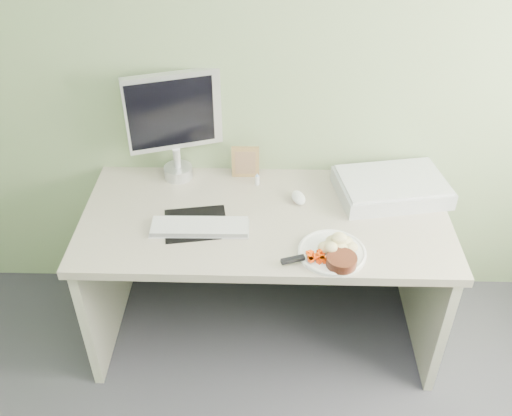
{
  "coord_description": "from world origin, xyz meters",
  "views": [
    {
      "loc": [
        0.01,
        -0.33,
        2.25
      ],
      "look_at": [
        -0.04,
        1.5,
        0.87
      ],
      "focal_mm": 40.0,
      "sensor_mm": 36.0,
      "label": 1
    }
  ],
  "objects_px": {
    "desk": "(265,248)",
    "scanner": "(391,188)",
    "plate": "(332,252)",
    "monitor": "(174,121)"
  },
  "relations": [
    {
      "from": "plate",
      "to": "monitor",
      "type": "height_order",
      "value": "monitor"
    },
    {
      "from": "desk",
      "to": "plate",
      "type": "bearing_deg",
      "value": -41.37
    },
    {
      "from": "desk",
      "to": "plate",
      "type": "height_order",
      "value": "plate"
    },
    {
      "from": "desk",
      "to": "monitor",
      "type": "height_order",
      "value": "monitor"
    },
    {
      "from": "desk",
      "to": "scanner",
      "type": "height_order",
      "value": "scanner"
    },
    {
      "from": "desk",
      "to": "monitor",
      "type": "distance_m",
      "value": 0.71
    },
    {
      "from": "desk",
      "to": "scanner",
      "type": "distance_m",
      "value": 0.64
    },
    {
      "from": "scanner",
      "to": "plate",
      "type": "bearing_deg",
      "value": -136.12
    },
    {
      "from": "plate",
      "to": "scanner",
      "type": "height_order",
      "value": "scanner"
    },
    {
      "from": "plate",
      "to": "monitor",
      "type": "relative_size",
      "value": 0.53
    }
  ]
}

